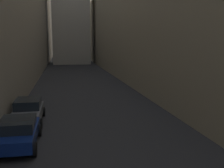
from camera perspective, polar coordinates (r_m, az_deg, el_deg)
The scene contains 4 objects.
ground_plane at distance 42.10m, azimuth -7.55°, elevation 1.91°, with size 264.00×264.00×0.00m, color #232326.
building_block_left at distance 44.85m, azimuth -22.14°, elevation 15.14°, with size 10.21×108.00×20.87m, color gray.
parked_car_left_third at distance 14.11m, azimuth -19.51°, elevation -9.69°, with size 2.00×3.95×1.42m.
parked_car_left_far at distance 17.98m, azimuth -17.53°, elevation -5.48°, with size 1.91×4.09×1.52m.
Camera 1 is at (-2.13, 6.27, 5.15)m, focal length 42.67 mm.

